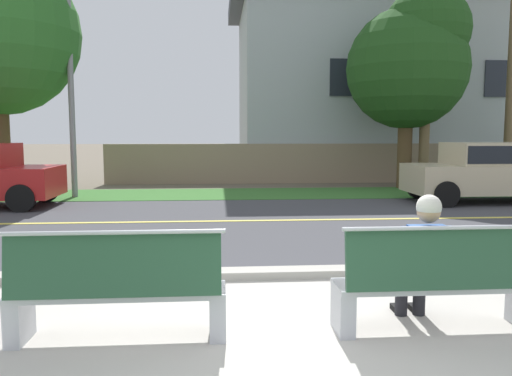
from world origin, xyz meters
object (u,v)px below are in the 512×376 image
object	(u,v)px
seated_person_blue	(423,255)
shade_tree_centre	(412,59)
bench_left	(118,291)
car_beige_far	(493,169)
streetlamp	(71,37)
bench_right	(439,284)

from	to	relation	value
seated_person_blue	shade_tree_centre	distance (m)	12.88
bench_left	car_beige_far	xyz separation A→B (m)	(7.94, 8.44, 0.40)
bench_left	seated_person_blue	distance (m)	2.75
car_beige_far	streetlamp	world-z (taller)	streetlamp
bench_right	streetlamp	world-z (taller)	streetlamp
streetlamp	shade_tree_centre	world-z (taller)	streetlamp
bench_right	streetlamp	size ratio (longest dim) A/B	0.24
bench_left	car_beige_far	distance (m)	11.59
car_beige_far	bench_left	bearing A→B (deg)	-133.23
car_beige_far	shade_tree_centre	distance (m)	4.78
car_beige_far	streetlamp	xyz separation A→B (m)	(-11.05, 2.07, 3.56)
bench_right	bench_left	bearing A→B (deg)	180.00
seated_person_blue	bench_left	bearing A→B (deg)	-176.43
bench_left	shade_tree_centre	world-z (taller)	shade_tree_centre
seated_person_blue	shade_tree_centre	bearing A→B (deg)	69.95
car_beige_far	bench_right	bearing A→B (deg)	-121.21
bench_right	seated_person_blue	size ratio (longest dim) A/B	1.47
bench_right	streetlamp	xyz separation A→B (m)	(-5.93, 10.51, 3.95)
bench_left	car_beige_far	bearing A→B (deg)	46.77
bench_right	shade_tree_centre	xyz separation A→B (m)	(4.17, 11.83, 3.63)
streetlamp	bench_right	bearing A→B (deg)	-60.55
bench_left	seated_person_blue	xyz separation A→B (m)	(2.74, 0.17, 0.22)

